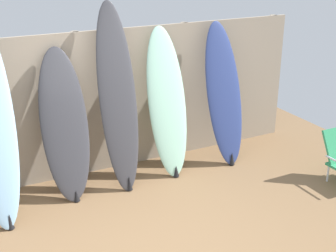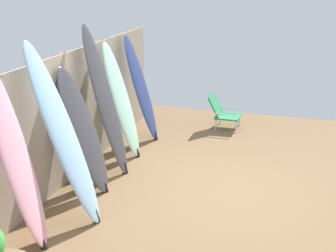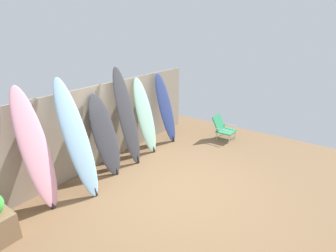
# 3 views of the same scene
# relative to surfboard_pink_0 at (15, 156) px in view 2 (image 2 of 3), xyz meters

# --- Properties ---
(ground) EXTENTS (7.68, 7.68, 0.00)m
(ground) POSITION_rel_surfboard_pink_0_xyz_m (1.75, -1.65, -1.05)
(ground) COLOR brown
(fence_back) EXTENTS (6.08, 0.11, 1.80)m
(fence_back) POSITION_rel_surfboard_pink_0_xyz_m (1.75, 0.35, -0.15)
(fence_back) COLOR gray
(fence_back) RESTS_ON ground
(surfboard_pink_0) EXTENTS (0.51, 0.59, 2.11)m
(surfboard_pink_0) POSITION_rel_surfboard_pink_0_xyz_m (0.00, 0.00, 0.00)
(surfboard_pink_0) COLOR pink
(surfboard_pink_0) RESTS_ON ground
(surfboard_skyblue_1) EXTENTS (0.51, 0.90, 2.14)m
(surfboard_skyblue_1) POSITION_rel_surfboard_pink_0_xyz_m (0.67, -0.18, 0.01)
(surfboard_skyblue_1) COLOR #8CB7D6
(surfboard_skyblue_1) RESTS_ON ground
(surfboard_charcoal_2) EXTENTS (0.59, 0.71, 1.69)m
(surfboard_charcoal_2) POSITION_rel_surfboard_pink_0_xyz_m (1.44, -0.03, -0.21)
(surfboard_charcoal_2) COLOR #38383D
(surfboard_charcoal_2) RESTS_ON ground
(surfboard_charcoal_3) EXTENTS (0.49, 0.68, 2.16)m
(surfboard_charcoal_3) POSITION_rel_surfboard_pink_0_xyz_m (2.08, -0.08, 0.01)
(surfboard_charcoal_3) COLOR #38383D
(surfboard_charcoal_3) RESTS_ON ground
(surfboard_seafoam_4) EXTENTS (0.53, 0.63, 1.83)m
(surfboard_seafoam_4) POSITION_rel_surfboard_pink_0_xyz_m (2.73, -0.04, -0.15)
(surfboard_seafoam_4) COLOR #9ED6BC
(surfboard_seafoam_4) RESTS_ON ground
(surfboard_navy_5) EXTENTS (0.50, 0.61, 1.83)m
(surfboard_navy_5) POSITION_rel_surfboard_pink_0_xyz_m (3.55, -0.07, -0.14)
(surfboard_navy_5) COLOR navy
(surfboard_navy_5) RESTS_ON ground
(beach_chair) EXTENTS (0.50, 0.58, 0.63)m
(beach_chair) POSITION_rel_surfboard_pink_0_xyz_m (4.55, -1.31, -0.73)
(beach_chair) COLOR silver
(beach_chair) RESTS_ON ground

